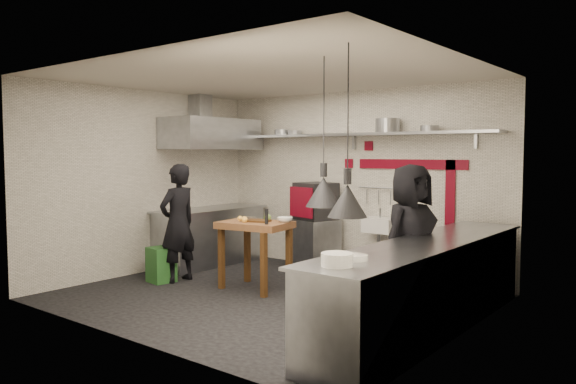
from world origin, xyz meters
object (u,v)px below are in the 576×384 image
Objects in this scene: oven_stand at (315,245)px; green_bin at (161,265)px; combi_oven at (316,201)px; chef_left at (178,223)px; prep_table at (255,255)px; chef_right at (410,239)px.

oven_stand is 1.60× the size of green_bin.
combi_oven is 2.54m from green_bin.
chef_left is (0.16, 0.18, 0.59)m from green_bin.
green_bin is (-1.24, -2.03, -0.15)m from oven_stand.
chef_left is (-1.09, -1.85, 0.44)m from oven_stand.
chef_left reaches higher than green_bin.
oven_stand is 1.38× the size of combi_oven.
prep_table is 0.54× the size of chef_right.
oven_stand is at bearing -112.48° from combi_oven.
combi_oven is 2.57m from chef_right.
oven_stand is 2.60m from chef_right.
chef_right is at bearing 12.78° from green_bin.
chef_left is at bearing 49.74° from green_bin.
green_bin is 1.45m from prep_table.
chef_left is at bearing 110.76° from chef_right.
chef_left is 3.38m from chef_right.
oven_stand is 0.47× the size of chef_left.
green_bin is at bearing -40.54° from chef_left.
chef_left reaches higher than prep_table.
oven_stand is at bearing 149.28° from chef_left.
green_bin is 0.30× the size of chef_left.
oven_stand is 1.52m from prep_table.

